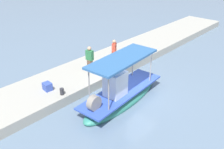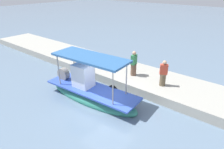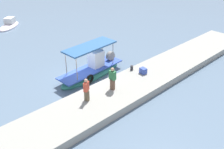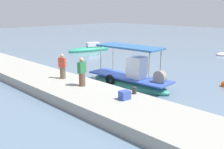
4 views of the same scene
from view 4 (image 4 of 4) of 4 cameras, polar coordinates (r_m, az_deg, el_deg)
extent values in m
plane|color=slate|center=(18.41, 0.74, -1.83)|extent=(120.00, 120.00, 0.00)
cube|color=#A2A095|center=(16.01, -8.65, -3.38)|extent=(36.00, 3.66, 0.58)
ellipsoid|color=#328974|center=(17.64, 3.72, -2.16)|extent=(6.35, 2.12, 0.95)
cube|color=#3353B7|center=(17.50, 3.75, -0.52)|extent=(6.10, 2.11, 0.10)
cube|color=silver|center=(16.97, 5.46, 1.43)|extent=(1.16, 1.01, 1.51)
cylinder|color=gray|center=(16.70, 10.61, 1.94)|extent=(0.07, 0.07, 2.02)
cylinder|color=gray|center=(15.62, 8.13, 1.20)|extent=(0.07, 0.07, 2.02)
cylinder|color=gray|center=(19.02, 0.24, 3.66)|extent=(0.07, 0.07, 2.02)
cylinder|color=gray|center=(18.08, -2.48, 3.10)|extent=(0.07, 0.07, 2.02)
cube|color=#30629E|center=(17.10, 3.86, 6.07)|extent=(4.61, 2.00, 0.12)
torus|color=black|center=(17.47, -0.48, -1.19)|extent=(0.75, 0.23, 0.74)
cylinder|color=gray|center=(16.10, 10.46, -0.55)|extent=(0.82, 0.40, 0.80)
cylinder|color=brown|center=(17.53, -10.77, 0.36)|extent=(0.50, 0.50, 0.77)
cube|color=#D54934|center=(17.38, -10.87, 2.61)|extent=(0.53, 0.45, 0.63)
sphere|color=tan|center=(17.29, -10.94, 4.04)|extent=(0.25, 0.25, 0.25)
cylinder|color=brown|center=(15.66, -6.58, -1.05)|extent=(0.43, 0.43, 0.81)
cube|color=#2D7745|center=(15.49, -6.66, 1.57)|extent=(0.33, 0.52, 0.67)
sphere|color=tan|center=(15.39, -6.71, 3.26)|extent=(0.26, 0.26, 0.26)
cylinder|color=#2D2D33|center=(14.20, 4.92, -3.49)|extent=(0.24, 0.24, 0.39)
cube|color=#3750AD|center=(13.30, 2.79, -4.54)|extent=(0.48, 0.57, 0.46)
ellipsoid|color=#299570|center=(32.63, -5.05, 5.42)|extent=(2.63, 5.54, 0.79)
cube|color=silver|center=(32.76, -4.21, 6.61)|extent=(1.14, 1.76, 0.51)
camera|label=1|loc=(21.12, 44.04, 18.80)|focal=41.28mm
camera|label=2|loc=(27.38, 2.44, 16.97)|focal=31.75mm
camera|label=3|loc=(23.35, -53.44, 22.02)|focal=40.25mm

